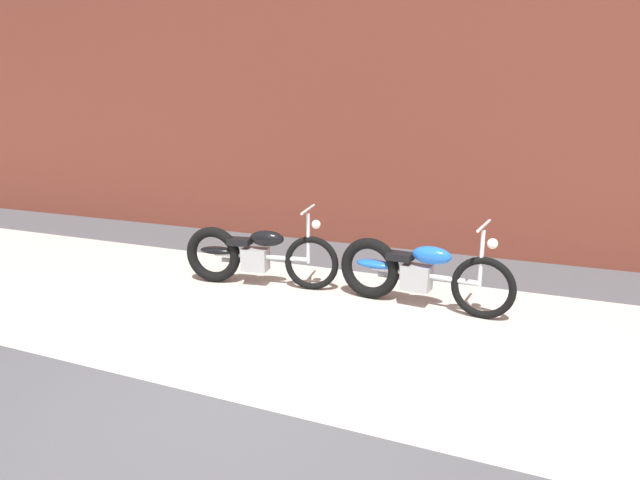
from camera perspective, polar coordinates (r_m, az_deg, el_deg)
The scene contains 5 objects.
ground_plane at distance 4.19m, azimuth -9.64°, elevation -17.14°, with size 80.00×80.00×0.00m, color #47474C.
sidewalk_slab at distance 5.58m, azimuth 0.01°, elevation -8.68°, with size 36.00×3.50×0.01m, color #B2ADA3.
brick_building_wall at distance 8.47m, azimuth 9.49°, elevation 18.23°, with size 36.00×0.50×5.61m, color brown.
motorcycle_black at distance 6.59m, azimuth -7.77°, elevation -1.59°, with size 2.00×0.62×1.03m.
motorcycle_blue at distance 5.93m, azimuth 9.87°, elevation -3.44°, with size 2.00×0.60×1.03m.
Camera 1 is at (1.98, -3.01, 2.15)m, focal length 29.11 mm.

